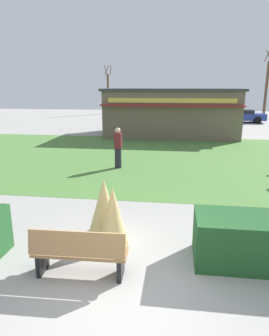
{
  "coord_description": "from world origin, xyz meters",
  "views": [
    {
      "loc": [
        0.87,
        -4.38,
        3.34
      ],
      "look_at": [
        -0.3,
        4.33,
        1.0
      ],
      "focal_mm": 33.03,
      "sensor_mm": 36.0,
      "label": 1
    }
  ],
  "objects_px": {
    "park_bench": "(79,252)",
    "parked_car_center_slot": "(189,115)",
    "parked_car_east_slot": "(241,115)",
    "food_kiosk": "(171,112)",
    "person_strolling": "(118,148)",
    "parked_car_west_slot": "(135,114)",
    "tree_right_bg": "(266,89)",
    "tree_left_bg": "(108,93)"
  },
  "relations": [
    {
      "from": "tree_left_bg",
      "to": "person_strolling",
      "type": "bearing_deg",
      "value": -76.77
    },
    {
      "from": "food_kiosk",
      "to": "tree_right_bg",
      "type": "height_order",
      "value": "tree_right_bg"
    },
    {
      "from": "parked_car_center_slot",
      "to": "parked_car_east_slot",
      "type": "bearing_deg",
      "value": 0.0
    },
    {
      "from": "park_bench",
      "to": "food_kiosk",
      "type": "relative_size",
      "value": 0.19
    },
    {
      "from": "park_bench",
      "to": "food_kiosk",
      "type": "distance_m",
      "value": 17.26
    },
    {
      "from": "park_bench",
      "to": "parked_car_west_slot",
      "type": "distance_m",
      "value": 25.87
    },
    {
      "from": "park_bench",
      "to": "parked_car_east_slot",
      "type": "distance_m",
      "value": 26.89
    },
    {
      "from": "food_kiosk",
      "to": "person_strolling",
      "type": "height_order",
      "value": "food_kiosk"
    },
    {
      "from": "park_bench",
      "to": "parked_car_east_slot",
      "type": "xyz_separation_m",
      "value": [
        7.69,
        25.76,
        0.16
      ]
    },
    {
      "from": "person_strolling",
      "to": "parked_car_west_slot",
      "type": "height_order",
      "value": "person_strolling"
    },
    {
      "from": "parked_car_west_slot",
      "to": "tree_right_bg",
      "type": "height_order",
      "value": "tree_right_bg"
    },
    {
      "from": "parked_car_west_slot",
      "to": "parked_car_east_slot",
      "type": "xyz_separation_m",
      "value": [
        10.14,
        0.01,
        0.0
      ]
    },
    {
      "from": "food_kiosk",
      "to": "parked_car_west_slot",
      "type": "xyz_separation_m",
      "value": [
        -3.72,
        8.58,
        -0.95
      ]
    },
    {
      "from": "person_strolling",
      "to": "parked_car_east_slot",
      "type": "relative_size",
      "value": 0.39
    },
    {
      "from": "parked_car_east_slot",
      "to": "tree_left_bg",
      "type": "xyz_separation_m",
      "value": [
        -14.46,
        7.57,
        1.88
      ]
    },
    {
      "from": "person_strolling",
      "to": "tree_left_bg",
      "type": "distance_m",
      "value": 26.44
    },
    {
      "from": "park_bench",
      "to": "parked_car_center_slot",
      "type": "relative_size",
      "value": 0.4
    },
    {
      "from": "food_kiosk",
      "to": "parked_car_east_slot",
      "type": "bearing_deg",
      "value": 53.23
    },
    {
      "from": "person_strolling",
      "to": "tree_left_bg",
      "type": "relative_size",
      "value": 0.29
    },
    {
      "from": "food_kiosk",
      "to": "parked_car_center_slot",
      "type": "relative_size",
      "value": 2.1
    },
    {
      "from": "food_kiosk",
      "to": "person_strolling",
      "type": "xyz_separation_m",
      "value": [
        -2.01,
        -9.53,
        -0.74
      ]
    },
    {
      "from": "parked_car_center_slot",
      "to": "food_kiosk",
      "type": "bearing_deg",
      "value": -100.06
    },
    {
      "from": "parked_car_east_slot",
      "to": "tree_right_bg",
      "type": "height_order",
      "value": "tree_right_bg"
    },
    {
      "from": "parked_car_west_slot",
      "to": "tree_right_bg",
      "type": "relative_size",
      "value": 0.64
    },
    {
      "from": "person_strolling",
      "to": "tree_right_bg",
      "type": "xyz_separation_m",
      "value": [
        11.42,
        21.91,
        2.17
      ]
    },
    {
      "from": "person_strolling",
      "to": "parked_car_west_slot",
      "type": "bearing_deg",
      "value": 44.19
    },
    {
      "from": "parked_car_center_slot",
      "to": "parked_car_east_slot",
      "type": "relative_size",
      "value": 1.0
    },
    {
      "from": "person_strolling",
      "to": "parked_car_east_slot",
      "type": "xyz_separation_m",
      "value": [
        8.42,
        18.12,
        -0.22
      ]
    },
    {
      "from": "park_bench",
      "to": "person_strolling",
      "type": "height_order",
      "value": "person_strolling"
    },
    {
      "from": "food_kiosk",
      "to": "person_strolling",
      "type": "distance_m",
      "value": 9.77
    },
    {
      "from": "parked_car_west_slot",
      "to": "tree_left_bg",
      "type": "height_order",
      "value": "tree_left_bg"
    },
    {
      "from": "park_bench",
      "to": "food_kiosk",
      "type": "height_order",
      "value": "food_kiosk"
    },
    {
      "from": "park_bench",
      "to": "tree_left_bg",
      "type": "bearing_deg",
      "value": 101.48
    },
    {
      "from": "food_kiosk",
      "to": "tree_right_bg",
      "type": "bearing_deg",
      "value": 52.74
    },
    {
      "from": "park_bench",
      "to": "tree_right_bg",
      "type": "distance_m",
      "value": 31.53
    },
    {
      "from": "person_strolling",
      "to": "tree_right_bg",
      "type": "relative_size",
      "value": 0.25
    },
    {
      "from": "park_bench",
      "to": "tree_left_bg",
      "type": "height_order",
      "value": "tree_left_bg"
    },
    {
      "from": "park_bench",
      "to": "parked_car_center_slot",
      "type": "bearing_deg",
      "value": 83.81
    },
    {
      "from": "park_bench",
      "to": "parked_car_east_slot",
      "type": "relative_size",
      "value": 0.4
    },
    {
      "from": "park_bench",
      "to": "tree_right_bg",
      "type": "bearing_deg",
      "value": 70.12
    },
    {
      "from": "tree_left_bg",
      "to": "tree_right_bg",
      "type": "relative_size",
      "value": 0.85
    },
    {
      "from": "tree_right_bg",
      "to": "parked_car_west_slot",
      "type": "bearing_deg",
      "value": -163.87
    }
  ]
}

